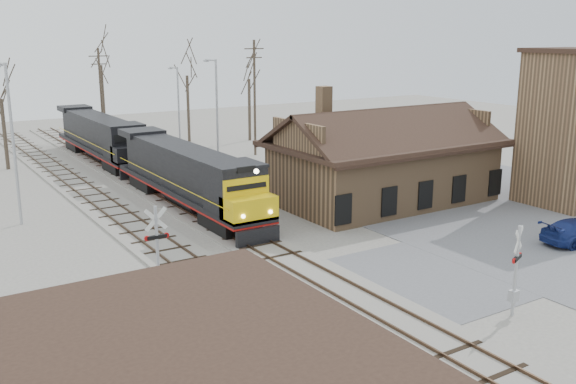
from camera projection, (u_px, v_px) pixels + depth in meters
name	position (u px, v px, depth m)	size (l,w,h in m)	color
ground	(352.00, 297.00, 27.95)	(140.00, 140.00, 0.00)	#A19C92
road	(352.00, 297.00, 27.95)	(60.00, 9.00, 0.03)	#5A5A5F
parking_lot	(538.00, 215.00, 40.60)	(22.00, 26.00, 0.03)	#5A5A5F
track_main	(205.00, 216.00, 40.23)	(3.40, 90.00, 0.24)	#A19C92
track_siding	(136.00, 227.00, 37.89)	(3.40, 90.00, 0.24)	#A19C92
depot	(384.00, 167.00, 43.46)	(15.20, 9.31, 7.90)	olive
signal_tower	(575.00, 129.00, 42.49)	(6.00, 5.40, 10.30)	#936E4B
locomotive_lead	(190.00, 176.00, 41.48)	(2.83, 18.95, 4.20)	black
locomotive_trailing	(101.00, 137.00, 57.24)	(2.83, 18.95, 3.98)	black
crossbuck_near	(516.00, 274.00, 25.71)	(1.03, 0.50, 3.82)	#A5A8AD
crossbuck_far	(158.00, 252.00, 28.04)	(1.13, 0.30, 3.98)	#A5A8AD
streetlight_a	(12.00, 136.00, 37.53)	(0.25, 2.04, 9.59)	#A5A8AD
streetlight_b	(216.00, 113.00, 49.51)	(0.25, 2.04, 9.33)	#A5A8AD
streetlight_c	(178.00, 105.00, 60.86)	(0.25, 2.04, 8.17)	#A5A8AD
utility_pole_b	(101.00, 94.00, 66.15)	(2.00, 0.24, 9.80)	#382D23
utility_pole_c	(255.00, 96.00, 59.64)	(2.00, 0.24, 10.68)	#382D23
tree_b	(0.00, 87.00, 52.85)	(3.96, 3.96, 9.69)	#382D23
tree_c	(100.00, 53.00, 68.71)	(5.29, 5.29, 12.96)	#382D23
tree_d	(187.00, 64.00, 66.73)	(4.64, 4.64, 11.38)	#382D23
tree_e	(249.00, 69.00, 67.55)	(4.38, 4.38, 10.72)	#382D23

